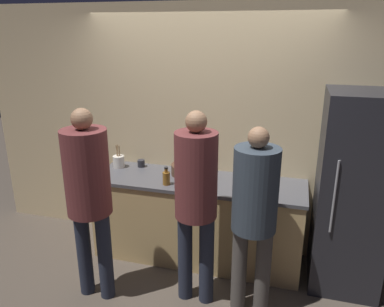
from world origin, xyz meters
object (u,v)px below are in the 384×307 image
object	(u,v)px
fruit_bowl	(189,169)
cup_black	(141,163)
person_left	(88,188)
refrigerator	(351,193)
utensil_crock	(119,161)
person_right	(255,207)
bottle_amber	(166,178)
person_center	(196,193)

from	to	relation	value
fruit_bowl	cup_black	xyz separation A→B (m)	(-0.57, 0.07, -0.02)
person_left	fruit_bowl	world-z (taller)	person_left
refrigerator	cup_black	bearing A→B (deg)	174.37
utensil_crock	fruit_bowl	bearing A→B (deg)	0.56
person_right	cup_black	bearing A→B (deg)	147.48
person_left	person_right	size ratio (longest dim) A/B	1.06
bottle_amber	person_right	bearing A→B (deg)	-26.92
person_center	cup_black	size ratio (longest dim) A/B	21.92
refrigerator	utensil_crock	xyz separation A→B (m)	(-2.38, 0.13, 0.03)
fruit_bowl	bottle_amber	distance (m)	0.35
fruit_bowl	bottle_amber	bearing A→B (deg)	-112.10
bottle_amber	utensil_crock	bearing A→B (deg)	154.47
person_left	bottle_amber	size ratio (longest dim) A/B	9.57
refrigerator	utensil_crock	size ratio (longest dim) A/B	7.23
cup_black	person_center	bearing A→B (deg)	-44.70
utensil_crock	cup_black	distance (m)	0.25
person_right	cup_black	size ratio (longest dim) A/B	20.75
refrigerator	fruit_bowl	size ratio (longest dim) A/B	5.07
fruit_bowl	bottle_amber	xyz separation A→B (m)	(-0.13, -0.33, 0.02)
person_center	bottle_amber	world-z (taller)	person_center
refrigerator	person_right	world-z (taller)	refrigerator
refrigerator	person_right	size ratio (longest dim) A/B	1.12
utensil_crock	person_center	bearing A→B (deg)	-35.33
person_center	cup_black	distance (m)	1.22
bottle_amber	cup_black	size ratio (longest dim) A/B	2.30
person_center	bottle_amber	xyz separation A→B (m)	(-0.42, 0.45, -0.09)
person_left	fruit_bowl	distance (m)	1.15
bottle_amber	fruit_bowl	bearing A→B (deg)	67.90
utensil_crock	refrigerator	bearing A→B (deg)	-3.23
person_right	bottle_amber	size ratio (longest dim) A/B	9.02
refrigerator	person_left	distance (m)	2.33
cup_black	utensil_crock	bearing A→B (deg)	-161.46
cup_black	bottle_amber	bearing A→B (deg)	-42.26
person_center	fruit_bowl	bearing A→B (deg)	110.43
person_left	cup_black	xyz separation A→B (m)	(0.03, 1.04, -0.14)
person_left	cup_black	distance (m)	1.05
person_right	fruit_bowl	distance (m)	1.11
refrigerator	bottle_amber	world-z (taller)	refrigerator
refrigerator	person_center	size ratio (longest dim) A/B	1.06
person_left	person_center	world-z (taller)	person_left
utensil_crock	cup_black	xyz separation A→B (m)	(0.23, 0.08, -0.03)
person_left	cup_black	world-z (taller)	person_left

